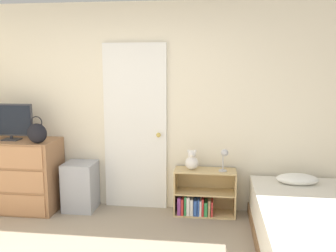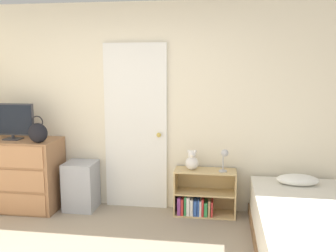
# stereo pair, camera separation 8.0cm
# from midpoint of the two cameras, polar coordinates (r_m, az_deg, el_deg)

# --- Properties ---
(wall_back) EXTENTS (10.00, 0.06, 2.55)m
(wall_back) POSITION_cam_midpoint_polar(r_m,az_deg,el_deg) (4.68, -4.80, 2.82)
(wall_back) COLOR beige
(wall_back) RESTS_ON ground_plane
(door_closed) EXTENTS (0.79, 0.09, 2.07)m
(door_closed) POSITION_cam_midpoint_polar(r_m,az_deg,el_deg) (4.68, -5.49, -0.19)
(door_closed) COLOR white
(door_closed) RESTS_ON ground_plane
(dresser) EXTENTS (1.02, 0.55, 0.89)m
(dresser) POSITION_cam_midpoint_polar(r_m,az_deg,el_deg) (5.09, -22.37, -6.88)
(dresser) COLOR #996B47
(dresser) RESTS_ON ground_plane
(tv) EXTENTS (0.57, 0.16, 0.45)m
(tv) POSITION_cam_midpoint_polar(r_m,az_deg,el_deg) (4.96, -23.34, 0.68)
(tv) COLOR #2D2D33
(tv) RESTS_ON dresser
(handbag) EXTENTS (0.24, 0.13, 0.32)m
(handbag) POSITION_cam_midpoint_polar(r_m,az_deg,el_deg) (4.65, -19.80, -1.03)
(handbag) COLOR black
(handbag) RESTS_ON dresser
(storage_bin) EXTENTS (0.38, 0.38, 0.60)m
(storage_bin) POSITION_cam_midpoint_polar(r_m,az_deg,el_deg) (4.87, -13.65, -8.90)
(storage_bin) COLOR #999EA8
(storage_bin) RESTS_ON ground_plane
(bookshelf) EXTENTS (0.74, 0.30, 0.56)m
(bookshelf) POSITION_cam_midpoint_polar(r_m,az_deg,el_deg) (4.64, 4.52, -10.75)
(bookshelf) COLOR tan
(bookshelf) RESTS_ON ground_plane
(teddy_bear) EXTENTS (0.16, 0.16, 0.24)m
(teddy_bear) POSITION_cam_midpoint_polar(r_m,az_deg,el_deg) (4.51, 3.15, -5.35)
(teddy_bear) COLOR silver
(teddy_bear) RESTS_ON bookshelf
(desk_lamp) EXTENTS (0.11, 0.10, 0.27)m
(desk_lamp) POSITION_cam_midpoint_polar(r_m,az_deg,el_deg) (4.44, 8.07, -4.49)
(desk_lamp) COLOR #B2B2B7
(desk_lamp) RESTS_ON bookshelf
(bed) EXTENTS (1.03, 1.99, 0.58)m
(bed) POSITION_cam_midpoint_polar(r_m,az_deg,el_deg) (3.95, 20.42, -14.59)
(bed) COLOR brown
(bed) RESTS_ON ground_plane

